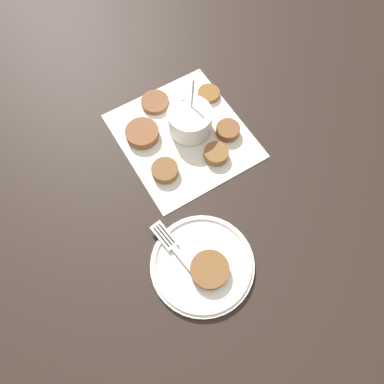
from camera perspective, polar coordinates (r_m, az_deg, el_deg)
ground_plane at (r=0.96m, az=-1.19°, el=7.49°), size 4.00×4.00×0.00m
napkin at (r=0.97m, az=-1.35°, el=8.62°), size 0.37×0.35×0.00m
sauce_bowl at (r=0.96m, az=-0.32°, el=10.80°), size 0.12×0.11×0.13m
fritter_0 at (r=0.96m, az=-7.59°, el=8.87°), size 0.08×0.08×0.02m
fritter_1 at (r=1.02m, az=-5.65°, el=13.48°), size 0.07×0.07×0.01m
fritter_2 at (r=1.04m, az=2.57°, el=14.76°), size 0.06×0.06×0.01m
fritter_3 at (r=0.93m, az=3.71°, el=5.85°), size 0.06×0.06×0.02m
fritter_4 at (r=0.91m, az=-4.16°, el=3.31°), size 0.06×0.06×0.02m
fritter_5 at (r=0.97m, az=5.49°, el=9.37°), size 0.06×0.06×0.02m
serving_plate at (r=0.83m, az=1.59°, el=-10.98°), size 0.23×0.23×0.02m
fritter_on_plate at (r=0.81m, az=2.71°, el=-11.72°), size 0.08×0.08×0.02m
fork at (r=0.83m, az=-2.72°, el=-8.53°), size 0.19×0.07×0.00m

